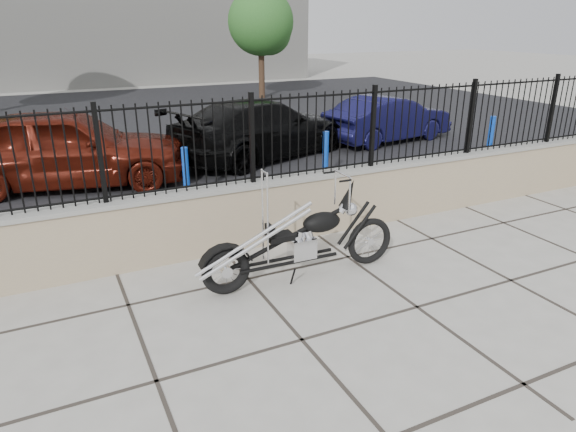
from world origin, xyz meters
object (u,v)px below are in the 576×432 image
(car_black, at_px, (262,129))
(car_blue, at_px, (388,119))
(chopper_motorcycle, at_px, (299,224))
(car_red, at_px, (67,148))

(car_black, height_order, car_blue, car_black)
(chopper_motorcycle, distance_m, car_red, 5.99)
(car_red, height_order, car_blue, car_red)
(car_black, distance_m, car_blue, 3.81)
(chopper_motorcycle, relative_size, car_black, 0.53)
(chopper_motorcycle, height_order, car_blue, chopper_motorcycle)
(car_red, distance_m, car_black, 4.39)
(car_red, height_order, car_black, car_red)
(car_red, bearing_deg, chopper_motorcycle, -144.50)
(chopper_motorcycle, bearing_deg, car_blue, 47.90)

